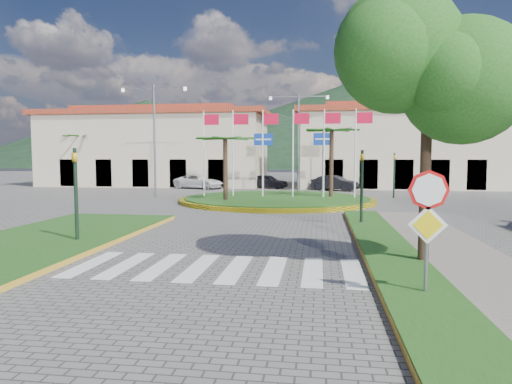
# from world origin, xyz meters

# --- Properties ---
(ground) EXTENTS (160.00, 160.00, 0.00)m
(ground) POSITION_xyz_m (0.00, 0.00, 0.00)
(ground) COLOR #605D5B
(ground) RESTS_ON ground
(sidewalk_right) EXTENTS (4.00, 28.00, 0.15)m
(sidewalk_right) POSITION_xyz_m (6.00, 2.00, 0.07)
(sidewalk_right) COLOR gray
(sidewalk_right) RESTS_ON ground
(verge_right) EXTENTS (1.60, 28.00, 0.18)m
(verge_right) POSITION_xyz_m (4.80, 2.00, 0.09)
(verge_right) COLOR #1F4C15
(verge_right) RESTS_ON ground
(median_left) EXTENTS (5.00, 14.00, 0.18)m
(median_left) POSITION_xyz_m (-6.50, 6.00, 0.09)
(median_left) COLOR #1F4C15
(median_left) RESTS_ON ground
(crosswalk) EXTENTS (8.00, 3.00, 0.01)m
(crosswalk) POSITION_xyz_m (0.00, 4.00, 0.01)
(crosswalk) COLOR silver
(crosswalk) RESTS_ON ground
(roundabout_island) EXTENTS (12.70, 12.70, 6.00)m
(roundabout_island) POSITION_xyz_m (0.00, 22.00, 0.17)
(roundabout_island) COLOR yellow
(roundabout_island) RESTS_ON ground
(stop_sign) EXTENTS (0.80, 0.11, 2.65)m
(stop_sign) POSITION_xyz_m (4.90, 1.96, 1.79)
(stop_sign) COLOR slate
(stop_sign) RESTS_ON ground
(deciduous_tree) EXTENTS (3.60, 3.60, 6.80)m
(deciduous_tree) POSITION_xyz_m (5.50, 5.00, 5.18)
(deciduous_tree) COLOR black
(deciduous_tree) RESTS_ON ground
(traffic_light_left) EXTENTS (0.15, 0.18, 3.20)m
(traffic_light_left) POSITION_xyz_m (-5.20, 6.50, 1.94)
(traffic_light_left) COLOR black
(traffic_light_left) RESTS_ON ground
(traffic_light_right) EXTENTS (0.15, 0.18, 3.20)m
(traffic_light_right) POSITION_xyz_m (4.50, 12.00, 1.94)
(traffic_light_right) COLOR black
(traffic_light_right) RESTS_ON ground
(traffic_light_far) EXTENTS (0.18, 0.15, 3.20)m
(traffic_light_far) POSITION_xyz_m (8.00, 26.00, 1.94)
(traffic_light_far) COLOR black
(traffic_light_far) RESTS_ON ground
(direction_sign_west) EXTENTS (1.60, 0.14, 5.20)m
(direction_sign_west) POSITION_xyz_m (-2.00, 30.97, 3.53)
(direction_sign_west) COLOR slate
(direction_sign_west) RESTS_ON ground
(direction_sign_east) EXTENTS (1.60, 0.14, 5.20)m
(direction_sign_east) POSITION_xyz_m (3.00, 30.97, 3.53)
(direction_sign_east) COLOR slate
(direction_sign_east) RESTS_ON ground
(street_lamp_centre) EXTENTS (4.80, 0.16, 8.00)m
(street_lamp_centre) POSITION_xyz_m (1.00, 30.00, 4.50)
(street_lamp_centre) COLOR slate
(street_lamp_centre) RESTS_ON ground
(street_lamp_west) EXTENTS (4.80, 0.16, 8.00)m
(street_lamp_west) POSITION_xyz_m (-9.00, 24.00, 4.50)
(street_lamp_west) COLOR slate
(street_lamp_west) RESTS_ON ground
(building_left) EXTENTS (23.32, 9.54, 8.05)m
(building_left) POSITION_xyz_m (-14.00, 38.00, 3.90)
(building_left) COLOR beige
(building_left) RESTS_ON ground
(building_right) EXTENTS (19.08, 9.54, 8.05)m
(building_right) POSITION_xyz_m (10.00, 38.00, 3.90)
(building_right) COLOR beige
(building_right) RESTS_ON ground
(hill_far_west) EXTENTS (140.00, 140.00, 22.00)m
(hill_far_west) POSITION_xyz_m (-55.00, 140.00, 11.00)
(hill_far_west) COLOR black
(hill_far_west) RESTS_ON ground
(hill_far_mid) EXTENTS (180.00, 180.00, 30.00)m
(hill_far_mid) POSITION_xyz_m (15.00, 160.00, 15.00)
(hill_far_mid) COLOR black
(hill_far_mid) RESTS_ON ground
(hill_near_back) EXTENTS (110.00, 110.00, 16.00)m
(hill_near_back) POSITION_xyz_m (-10.00, 130.00, 8.00)
(hill_near_back) COLOR black
(hill_near_back) RESTS_ON ground
(white_van) EXTENTS (5.06, 3.39, 1.29)m
(white_van) POSITION_xyz_m (-8.31, 33.46, 0.65)
(white_van) COLOR silver
(white_van) RESTS_ON ground
(car_dark_a) EXTENTS (4.08, 2.47, 1.30)m
(car_dark_a) POSITION_xyz_m (-2.08, 34.74, 0.65)
(car_dark_a) COLOR black
(car_dark_a) RESTS_ON ground
(car_dark_b) EXTENTS (4.24, 2.96, 1.33)m
(car_dark_b) POSITION_xyz_m (4.04, 32.56, 0.66)
(car_dark_b) COLOR black
(car_dark_b) RESTS_ON ground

